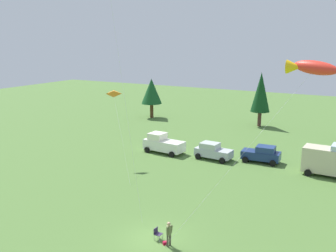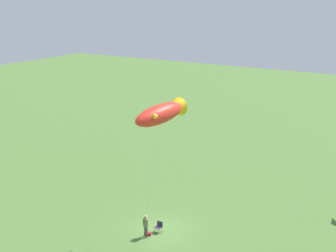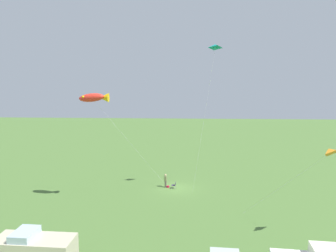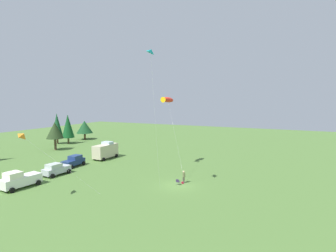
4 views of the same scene
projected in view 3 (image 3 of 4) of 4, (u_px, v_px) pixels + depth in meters
name	position (u px, v px, depth m)	size (l,w,h in m)	color
ground_plane	(177.00, 188.00, 41.53)	(160.00, 160.00, 0.00)	#4C7133
person_kite_flyer	(165.00, 180.00, 41.81)	(0.44, 0.54, 1.74)	#4C473B
folding_chair	(174.00, 185.00, 41.40)	(0.50, 0.50, 0.82)	#302544
backpack_on_grass	(168.00, 187.00, 41.85)	(0.32, 0.22, 0.22)	#A9112C
kite_large_fish	(94.00, 98.00, 34.79)	(9.31, 7.21, 12.33)	red
kite_delta_teal	(215.00, 47.00, 37.43)	(3.16, 1.23, 17.82)	#108B8C
kite_delta_orange	(328.00, 151.00, 26.78)	(6.56, 6.27, 8.19)	orange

